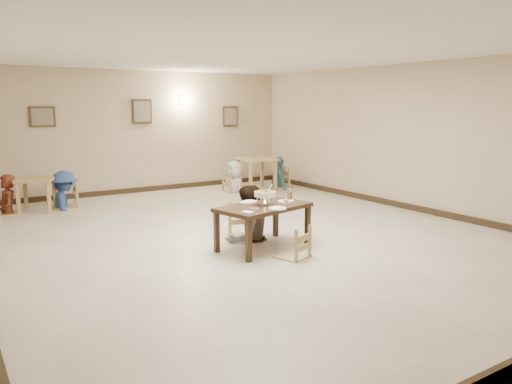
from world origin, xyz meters
TOP-DOWN VIEW (x-y plane):
  - floor at (0.00, 0.00)m, footprint 10.00×10.00m
  - ceiling at (0.00, 0.00)m, footprint 10.00×10.00m
  - wall_back at (0.00, 5.00)m, footprint 10.00×0.00m
  - wall_right at (4.00, 0.00)m, footprint 0.00×10.00m
  - baseboard_back at (0.00, 4.97)m, footprint 8.00×0.06m
  - baseboard_right at (3.97, 0.00)m, footprint 0.06×10.00m
  - picture_a at (-2.20, 4.96)m, footprint 0.55×0.04m
  - picture_b at (0.10, 4.96)m, footprint 0.50×0.04m
  - picture_c at (2.60, 4.96)m, footprint 0.45×0.04m
  - wall_sconce at (1.20, 4.96)m, footprint 0.16×0.05m
  - main_table at (-0.16, -0.85)m, footprint 1.56×1.09m
  - chair_far at (-0.08, -0.19)m, footprint 0.50×0.50m
  - chair_near at (-0.08, -1.47)m, footprint 0.41×0.41m
  - main_diner at (-0.10, -0.28)m, footprint 0.96×0.81m
  - curry_warmer at (-0.14, -0.86)m, footprint 0.37×0.33m
  - rice_plate_far at (-0.25, -0.57)m, footprint 0.30×0.30m
  - rice_plate_near at (-0.15, -1.19)m, footprint 0.26×0.26m
  - fried_plate at (0.27, -0.83)m, footprint 0.27×0.27m
  - chili_dish at (-0.43, -1.02)m, footprint 0.12×0.12m
  - napkin_cutlery at (-0.67, -1.21)m, footprint 0.18×0.24m
  - drink_glass at (0.46, -0.67)m, footprint 0.08×0.08m
  - bg_table_left at (-2.60, 3.87)m, footprint 0.91×0.91m
  - bg_table_right at (2.66, 3.73)m, footprint 0.89×0.89m
  - bg_chair_ll at (-3.15, 3.90)m, footprint 0.47×0.47m
  - bg_chair_lr at (-2.05, 3.94)m, footprint 0.50×0.50m
  - bg_chair_rl at (2.00, 3.76)m, footprint 0.46×0.46m
  - bg_chair_rr at (3.32, 3.66)m, footprint 0.48×0.48m
  - bg_diner_a at (-3.15, 3.90)m, footprint 0.39×0.59m
  - bg_diner_b at (-2.05, 3.94)m, footprint 0.67×1.07m
  - bg_diner_c at (2.00, 3.76)m, footprint 0.52×0.78m
  - bg_diner_d at (3.32, 3.66)m, footprint 0.64×1.03m

SIDE VIEW (x-z plane):
  - floor at x=0.00m, z-range 0.00..0.00m
  - baseboard_back at x=0.00m, z-range 0.00..0.12m
  - baseboard_right at x=3.97m, z-range 0.00..0.12m
  - chair_near at x=-0.08m, z-range 0.00..0.88m
  - bg_chair_rl at x=2.00m, z-range 0.00..0.98m
  - bg_chair_ll at x=-3.15m, z-range 0.00..1.00m
  - bg_chair_rr at x=3.32m, z-range 0.00..1.02m
  - chair_far at x=-0.08m, z-range 0.00..1.06m
  - bg_chair_lr at x=-2.05m, z-range 0.00..1.06m
  - bg_table_left at x=-2.60m, z-range 0.21..0.91m
  - main_table at x=-0.16m, z-range 0.25..0.92m
  - chili_dish at x=-0.43m, z-range 0.66..0.69m
  - rice_plate_near at x=-0.15m, z-range 0.65..0.71m
  - napkin_cutlery at x=-0.67m, z-range 0.66..0.69m
  - rice_plate_far at x=-0.25m, z-range 0.65..0.71m
  - bg_table_right at x=2.66m, z-range 0.27..1.10m
  - fried_plate at x=0.27m, z-range 0.65..0.71m
  - drink_glass at x=0.46m, z-range 0.66..0.82m
  - bg_diner_c at x=2.00m, z-range 0.00..1.55m
  - bg_diner_b at x=-2.05m, z-range 0.00..1.60m
  - bg_diner_a at x=-3.15m, z-range 0.00..1.61m
  - bg_diner_d at x=3.32m, z-range 0.00..1.64m
  - curry_warmer at x=-0.14m, z-range 0.69..0.98m
  - main_diner at x=-0.10m, z-range 0.00..1.77m
  - wall_back at x=0.00m, z-range -3.50..6.50m
  - wall_right at x=4.00m, z-range -3.50..6.50m
  - picture_c at x=2.60m, z-range 1.57..2.12m
  - picture_a at x=-2.20m, z-range 1.67..2.12m
  - picture_b at x=0.10m, z-range 1.70..2.30m
  - wall_sconce at x=1.20m, z-range 2.19..2.41m
  - ceiling at x=0.00m, z-range 3.00..3.00m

